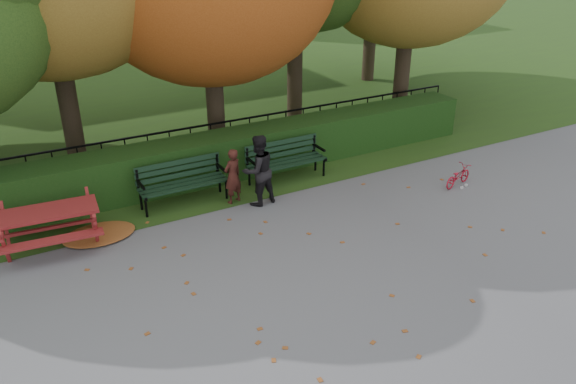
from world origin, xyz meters
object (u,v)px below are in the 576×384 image
child (233,176)px  adult (258,170)px  picnic_table (48,218)px  bicycle (458,176)px  bench_left (182,179)px  bench_right (285,158)px

child → adult: bearing=126.5°
picnic_table → bicycle: size_ratio=2.05×
bench_left → adult: (1.35, -0.80, 0.22)m
bench_right → picnic_table: (-5.02, -0.54, 0.04)m
picnic_table → bench_left: bearing=16.6°
bench_left → bench_right: (2.40, 0.00, 0.00)m
bench_right → bench_left: bearing=180.0°
bench_left → child: bearing=-28.7°
child → bicycle: (4.64, -1.63, -0.36)m
bench_right → child: bearing=-161.4°
picnic_table → bench_right: bearing=11.1°
bench_left → bicycle: (5.55, -2.13, -0.29)m
adult → bench_right: bearing=-150.4°
bench_left → child: 1.04m
adult → bench_left: bearing=-38.5°
bench_left → bicycle: 5.95m
adult → bicycle: bearing=154.6°
bench_left → picnic_table: (-2.62, -0.54, 0.04)m
child → bicycle: bearing=141.6°
bicycle → child: bearing=56.3°
bench_left → bicycle: bench_left is taller
child → bench_right: bearing=179.7°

